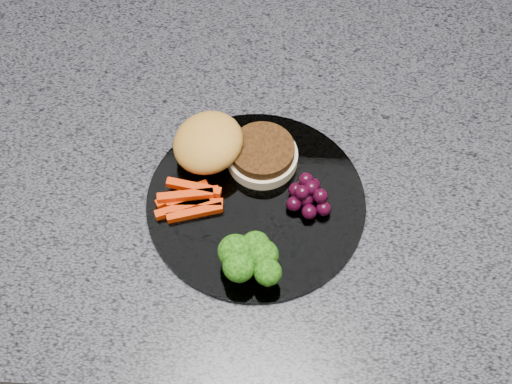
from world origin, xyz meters
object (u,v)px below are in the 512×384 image
(plate, at_px, (256,202))
(grape_bunch, at_px, (309,196))
(burger, at_px, (227,149))
(island_cabinet, at_px, (257,303))

(plate, xyz_separation_m, grape_bunch, (0.06, 0.00, 0.02))
(burger, bearing_deg, grape_bunch, -39.28)
(plate, xyz_separation_m, burger, (-0.04, 0.06, 0.02))
(island_cabinet, relative_size, burger, 7.25)
(island_cabinet, xyz_separation_m, plate, (0.00, -0.07, 0.47))
(burger, height_order, grape_bunch, burger)
(plate, height_order, burger, burger)
(island_cabinet, height_order, grape_bunch, grape_bunch)
(grape_bunch, bearing_deg, plate, -177.21)
(plate, relative_size, burger, 1.57)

